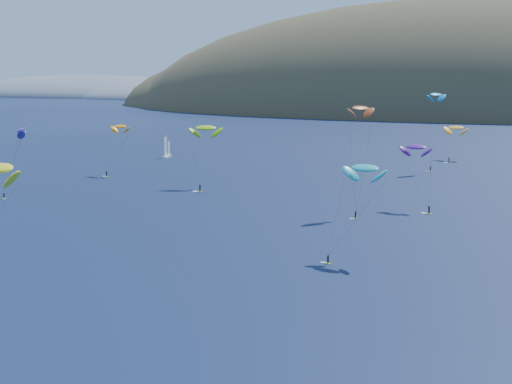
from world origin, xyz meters
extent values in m
ellipsoid|color=#3D3526|center=(20.00, 560.00, -12.60)|extent=(600.00, 300.00, 210.00)
ellipsoid|color=#3D3526|center=(-140.00, 590.00, -7.20)|extent=(340.00, 240.00, 120.00)
ellipsoid|color=slate|center=(-480.00, 760.00, -3.60)|extent=(400.00, 240.00, 60.00)
ellipsoid|color=slate|center=(-340.00, 720.00, -2.64)|extent=(240.00, 180.00, 44.00)
cube|color=white|center=(-64.12, 191.15, 0.30)|extent=(2.32, 6.56, 0.77)
cylinder|color=white|center=(-64.12, 191.58, 4.80)|extent=(0.12, 0.12, 9.00)
cube|color=#B5F21A|center=(-58.95, 138.91, 0.04)|extent=(1.39, 0.55, 0.07)
cylinder|color=black|center=(-58.95, 138.91, 0.89)|extent=(0.32, 0.32, 1.45)
sphere|color=#8C6047|center=(-58.95, 138.91, 1.73)|extent=(0.24, 0.24, 0.24)
ellipsoid|color=#FF8A00|center=(-57.75, 146.34, 15.84)|extent=(7.61, 4.22, 4.05)
cube|color=#B5F21A|center=(-18.55, 123.69, 0.05)|extent=(1.70, 1.13, 0.09)
cylinder|color=black|center=(-18.55, 123.69, 1.09)|extent=(0.39, 0.39, 1.77)
sphere|color=#8C6047|center=(-18.55, 123.69, 2.11)|extent=(0.30, 0.30, 0.30)
ellipsoid|color=#7FCD0A|center=(-21.19, 134.07, 17.38)|extent=(10.53, 8.04, 5.33)
cube|color=#B5F21A|center=(38.28, 188.41, 0.04)|extent=(1.09, 1.26, 0.07)
cylinder|color=black|center=(38.28, 188.41, 0.85)|extent=(0.31, 0.31, 1.39)
sphere|color=#8C6047|center=(38.28, 188.41, 1.66)|extent=(0.23, 0.23, 0.23)
ellipsoid|color=#0D97D3|center=(38.94, 190.81, 26.00)|extent=(7.76, 8.53, 4.42)
cube|color=#B5F21A|center=(35.24, 62.31, 0.03)|extent=(1.29, 0.68, 0.07)
cylinder|color=black|center=(35.24, 62.31, 0.81)|extent=(0.29, 0.29, 1.32)
sphere|color=#8C6047|center=(35.24, 62.31, 1.58)|extent=(0.22, 0.22, 0.22)
ellipsoid|color=#17A6B0|center=(40.08, 69.38, 16.75)|extent=(9.15, 6.07, 4.69)
cube|color=#B5F21A|center=(46.83, 114.34, 0.04)|extent=(1.57, 0.63, 0.08)
cylinder|color=black|center=(46.83, 114.34, 1.00)|extent=(0.36, 0.36, 1.63)
sphere|color=#8C6047|center=(46.83, 114.34, 1.94)|extent=(0.27, 0.27, 0.27)
ellipsoid|color=#471179|center=(42.27, 121.00, 15.42)|extent=(8.26, 4.62, 4.38)
cube|color=#B5F21A|center=(31.31, 102.69, 0.04)|extent=(1.09, 1.30, 0.07)
cylinder|color=black|center=(31.31, 102.69, 0.87)|extent=(0.31, 0.31, 1.41)
sphere|color=#8C6047|center=(31.31, 102.69, 1.69)|extent=(0.24, 0.24, 0.24)
ellipsoid|color=#C25327|center=(30.21, 110.66, 25.35)|extent=(7.32, 8.22, 4.24)
cube|color=#B5F21A|center=(-62.99, 94.31, 0.04)|extent=(1.11, 1.32, 0.07)
cylinder|color=black|center=(-62.99, 94.31, 0.88)|extent=(0.32, 0.32, 1.44)
sphere|color=#8C6047|center=(-62.99, 94.31, 1.72)|extent=(0.24, 0.24, 0.24)
ellipsoid|color=#35228E|center=(-62.59, 102.47, 18.11)|extent=(7.77, 8.71, 4.49)
cube|color=#B5F21A|center=(42.18, 213.11, 0.04)|extent=(1.65, 1.09, 0.09)
cylinder|color=black|center=(42.18, 213.11, 1.05)|extent=(0.38, 0.38, 1.71)
sphere|color=#8C6047|center=(42.18, 213.11, 2.04)|extent=(0.29, 0.29, 0.29)
ellipsoid|color=yellow|center=(43.22, 224.52, 12.33)|extent=(10.74, 8.18, 5.43)
camera|label=1|loc=(66.37, -58.93, 34.77)|focal=50.00mm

